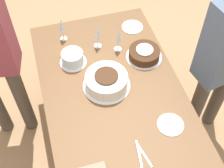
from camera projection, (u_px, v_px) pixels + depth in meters
The scene contains 11 objects.
ground_plane at pixel (112, 137), 2.81m from camera, with size 12.00×12.00×0.00m, color #A87F56.
dining_table at pixel (112, 96), 2.31m from camera, with size 1.59×0.98×0.74m.
cake_center_white at pixel (106, 81), 2.20m from camera, with size 0.34×0.34×0.12m.
cake_front_chocolate at pixel (144, 54), 2.38m from camera, with size 0.28×0.28×0.09m.
cake_back_decorated at pixel (73, 58), 2.34m from camera, with size 0.20×0.20×0.10m.
wine_glass_near at pixel (118, 35), 2.35m from camera, with size 0.06×0.06×0.23m.
wine_glass_far at pixel (97, 33), 2.38m from camera, with size 0.06×0.06×0.21m.
wine_glass_extra at pixel (62, 26), 2.43m from camera, with size 0.06×0.06×0.21m.
dessert_plate_left at pixel (170, 125), 2.04m from camera, with size 0.18×0.18×0.01m.
dessert_plate_right at pixel (132, 27), 2.62m from camera, with size 0.18×0.18×0.01m.
fork_pile at pixel (141, 155), 1.91m from camera, with size 0.20×0.08×0.01m.
Camera 1 is at (-1.29, 0.37, 2.52)m, focal length 50.00 mm.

